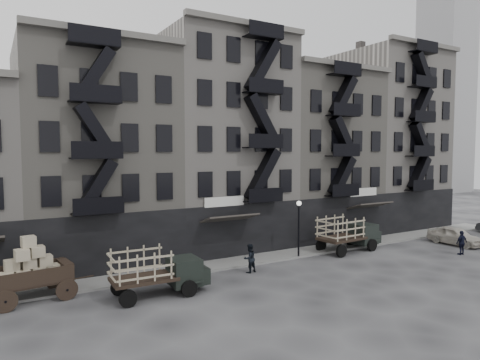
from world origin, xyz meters
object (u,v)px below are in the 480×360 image
stake_truck_east (349,231)px  policeman (462,243)px  pedestrian_mid (250,258)px  stake_truck_west (157,268)px  car_east (455,236)px  wagon (30,265)px

stake_truck_east → policeman: size_ratio=3.10×
policeman → pedestrian_mid: bearing=-8.5°
stake_truck_west → car_east: 26.14m
stake_truck_east → pedestrian_mid: stake_truck_east is taller
stake_truck_west → car_east: (26.12, -0.50, -0.76)m
stake_truck_east → stake_truck_west: bearing=-175.8°
stake_truck_east → car_east: bearing=-20.9°
wagon → car_east: wagon is taller
pedestrian_mid → wagon: bearing=-15.6°
wagon → stake_truck_west: wagon is taller
wagon → stake_truck_west: size_ratio=0.80×
stake_truck_west → stake_truck_east: size_ratio=0.94×
stake_truck_west → policeman: stake_truck_west is taller
pedestrian_mid → policeman: size_ratio=1.02×
stake_truck_west → policeman: bearing=-5.3°
policeman → car_east: bearing=-134.6°
car_east → policeman: size_ratio=2.42×
stake_truck_west → pedestrian_mid: 6.86m
stake_truck_west → pedestrian_mid: bearing=12.3°
wagon → car_east: (32.23, -3.10, -1.20)m
stake_truck_west → stake_truck_east: stake_truck_east is taller
wagon → stake_truck_west: 6.65m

